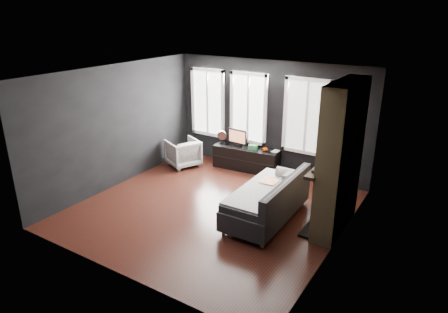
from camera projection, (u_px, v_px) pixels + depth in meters
The scene contains 18 objects.
floor at pixel (212, 209), 8.06m from camera, with size 5.00×5.00×0.00m, color black.
ceiling at pixel (210, 74), 7.12m from camera, with size 5.00×5.00×0.00m, color white.
wall_back at pixel (269, 117), 9.58m from camera, with size 5.00×0.02×2.70m, color black.
wall_left at pixel (118, 126), 8.84m from camera, with size 0.02×5.00×2.70m, color black.
wall_right at pixel (342, 172), 6.34m from camera, with size 0.02×5.00×2.70m, color black.
windows at pixel (253, 73), 9.41m from camera, with size 4.00×0.16×1.76m, color white, non-canonical shape.
fireplace at pixel (340, 159), 6.92m from camera, with size 0.70×1.62×2.70m, color #93724C, non-canonical shape.
sofa at pixel (267, 197), 7.53m from camera, with size 1.04×2.08×0.90m, color black, non-canonical shape.
stripe_pillow at pixel (288, 182), 7.72m from camera, with size 0.09×0.37×0.37m, color gray.
armchair at pixel (183, 151), 10.17m from camera, with size 0.74×0.69×0.76m, color silver.
media_console at pixel (247, 158), 9.96m from camera, with size 1.66×0.52×0.57m, color black, non-canonical shape.
monitor at pixel (238, 136), 9.90m from camera, with size 0.55×0.12×0.49m, color black, non-canonical shape.
desk_fan at pixel (222, 137), 10.12m from camera, with size 0.24×0.24×0.34m, color #9C9C9C, non-canonical shape.
mug at pixel (265, 149), 9.58m from camera, with size 0.12×0.09×0.12m, color #D94005.
book at pixel (273, 147), 9.59m from camera, with size 0.16×0.02×0.21m, color tan.
storage_box at pixel (253, 147), 9.70m from camera, with size 0.22×0.14×0.12m, color #337F4A.
mantel_vase at pixel (334, 151), 7.42m from camera, with size 0.16×0.17×0.16m, color orange.
mantel_clock at pixel (315, 171), 6.64m from camera, with size 0.12×0.12×0.04m, color black.
Camera 1 is at (4.03, -5.96, 3.79)m, focal length 32.00 mm.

